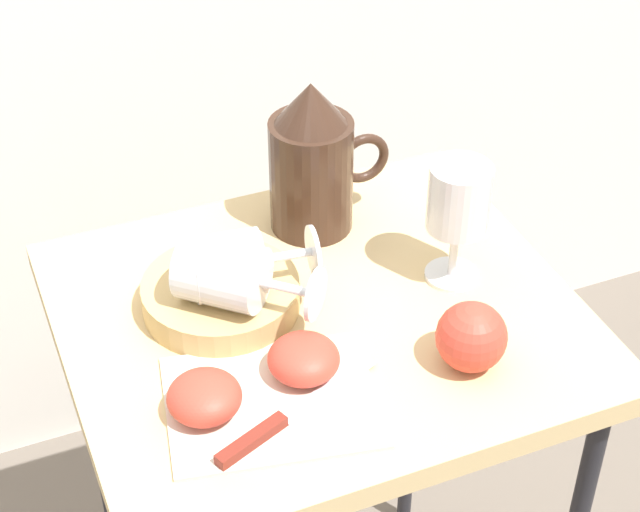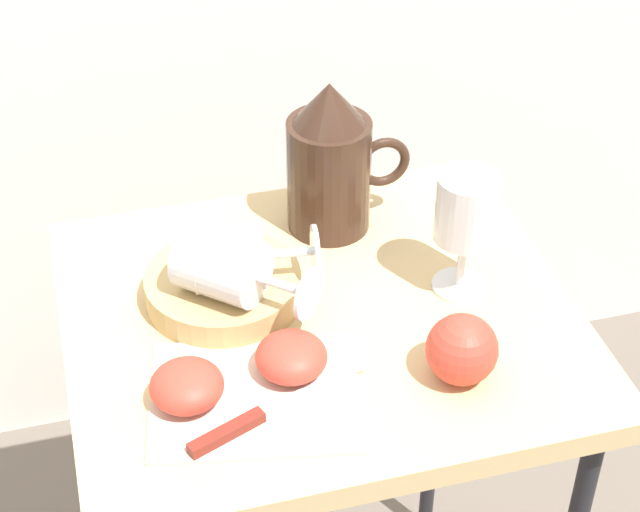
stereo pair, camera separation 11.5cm
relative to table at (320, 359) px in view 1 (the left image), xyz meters
The scene contains 11 objects.
table is the anchor object (origin of this frame).
linen_napkin 0.17m from the table, 131.57° to the right, with size 0.22×0.17×0.00m, color beige.
basket_tray 0.14m from the table, 153.38° to the left, with size 0.18×0.18×0.04m, color tan.
pitcher 0.23m from the table, 70.81° to the left, with size 0.15×0.10×0.20m.
wine_glass_upright 0.24m from the table, ahead, with size 0.07×0.07×0.15m.
wine_glass_tipped_near 0.17m from the table, 160.89° to the left, with size 0.15×0.08×0.07m.
wine_glass_tipped_far 0.18m from the table, 169.74° to the left, with size 0.16×0.15×0.08m.
apple_half_left 0.22m from the table, 148.38° to the right, with size 0.08×0.08×0.04m, color #CC3D2D.
apple_half_right 0.14m from the table, 121.69° to the right, with size 0.08×0.08×0.04m, color #CC3D2D.
apple_whole 0.21m from the table, 50.33° to the right, with size 0.08×0.08×0.08m, color #CC3D2D.
knife 0.20m from the table, 126.08° to the right, with size 0.20×0.09×0.01m.
Camera 1 is at (-0.35, -0.84, 1.52)m, focal length 59.51 mm.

